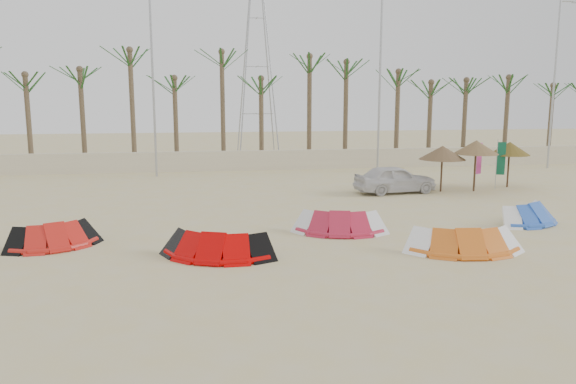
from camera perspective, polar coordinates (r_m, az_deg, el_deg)
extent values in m
plane|color=tan|center=(15.92, 3.28, -8.32)|extent=(120.00, 120.00, 0.00)
cube|color=beige|center=(37.18, -3.72, 3.22)|extent=(60.00, 0.30, 1.30)
cylinder|color=brown|center=(39.83, -24.60, 6.55)|extent=(0.32, 0.32, 6.50)
ellipsoid|color=#194719|center=(39.82, -24.94, 11.21)|extent=(4.00, 4.00, 2.40)
cylinder|color=brown|center=(38.34, -9.97, 7.20)|extent=(0.32, 0.32, 6.50)
ellipsoid|color=#194719|center=(38.33, -10.12, 12.05)|extent=(4.00, 4.00, 2.40)
cylinder|color=brown|center=(39.41, 4.84, 7.38)|extent=(0.32, 0.32, 6.50)
ellipsoid|color=#194719|center=(39.40, 4.91, 12.11)|extent=(4.00, 4.00, 2.40)
cylinder|color=brown|center=(42.85, 18.07, 7.13)|extent=(0.32, 0.32, 6.50)
ellipsoid|color=#194719|center=(42.84, 18.30, 11.48)|extent=(4.00, 4.00, 2.40)
cylinder|color=brown|center=(46.98, 26.89, 6.76)|extent=(0.32, 0.32, 6.50)
ellipsoid|color=#194719|center=(46.97, 27.20, 10.71)|extent=(4.00, 4.00, 2.40)
cylinder|color=#A5A8AD|center=(34.91, -13.54, 10.51)|extent=(0.14, 0.14, 11.00)
cylinder|color=#A5A8AD|center=(36.54, 9.30, 10.62)|extent=(0.14, 0.14, 11.00)
cylinder|color=#A5A8AD|center=(41.80, 25.39, 9.70)|extent=(0.14, 0.14, 11.00)
cylinder|color=#A5A8AD|center=(42.49, 26.54, 16.94)|extent=(1.00, 0.08, 0.08)
cube|color=#A5A8AD|center=(42.76, 27.11, 16.77)|extent=(0.35, 0.14, 0.10)
cylinder|color=red|center=(20.00, -22.62, -4.98)|extent=(2.44, 1.34, 0.20)
cube|color=black|center=(20.38, -25.81, -4.51)|extent=(1.02, 1.25, 0.40)
cube|color=black|center=(19.80, -19.25, -4.46)|extent=(1.02, 1.25, 0.40)
cylinder|color=#C40000|center=(17.54, -7.22, -6.31)|extent=(3.12, 1.32, 0.20)
cube|color=black|center=(17.62, -12.02, -5.87)|extent=(0.95, 1.24, 0.40)
cube|color=black|center=(17.68, -2.48, -5.60)|extent=(0.95, 1.24, 0.40)
cylinder|color=#B71D38|center=(20.47, 5.26, -3.91)|extent=(2.97, 0.92, 0.20)
cube|color=silver|center=(20.26, 1.46, -3.58)|extent=(0.85, 1.21, 0.40)
cube|color=silver|center=(20.89, 8.82, -3.28)|extent=(0.85, 1.21, 0.40)
cylinder|color=orange|center=(18.80, 17.44, -5.59)|extent=(3.36, 0.60, 0.20)
cube|color=white|center=(18.24, 13.04, -5.37)|extent=(0.73, 1.16, 0.40)
cube|color=white|center=(19.54, 21.33, -4.78)|extent=(0.73, 1.16, 0.40)
cylinder|color=blue|center=(23.72, 23.39, -2.77)|extent=(2.41, 1.36, 0.20)
cube|color=white|center=(23.18, 20.82, -2.51)|extent=(1.03, 1.25, 0.40)
cube|color=white|center=(24.41, 25.62, -2.24)|extent=(1.03, 1.25, 0.40)
cylinder|color=#4C331E|center=(29.94, 15.33, 2.20)|extent=(0.10, 0.10, 2.27)
cone|color=brown|center=(29.84, 15.41, 3.88)|extent=(2.38, 2.38, 0.70)
cylinder|color=#4C331E|center=(30.51, 18.46, 2.44)|extent=(0.10, 0.10, 2.55)
cone|color=olive|center=(30.40, 18.56, 4.35)|extent=(2.27, 2.27, 0.70)
cylinder|color=#4C331E|center=(32.49, 21.49, 2.52)|extent=(0.10, 0.10, 2.36)
cone|color=brown|center=(32.40, 21.59, 4.15)|extent=(2.14, 2.14, 0.70)
cylinder|color=#A5A8AD|center=(31.49, 18.56, 2.67)|extent=(0.04, 0.04, 2.56)
cube|color=#E13AAA|center=(31.55, 18.94, 3.22)|extent=(0.39, 0.19, 1.67)
cylinder|color=#A5A8AD|center=(31.54, 20.41, 2.65)|extent=(0.04, 0.04, 2.65)
cube|color=#0E5739|center=(31.61, 20.80, 3.22)|extent=(0.40, 0.17, 1.72)
imported|color=silver|center=(29.07, 10.82, 1.30)|extent=(4.34, 2.19, 1.42)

